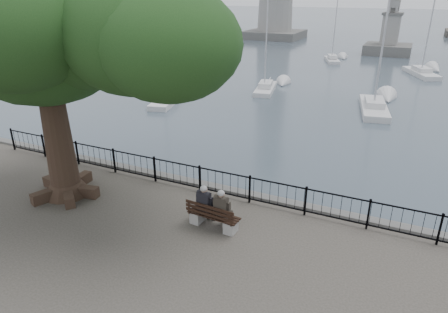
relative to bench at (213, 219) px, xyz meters
The scene contains 12 objects.
harbor 2.70m from the bench, 102.53° to the left, with size 260.00×260.00×1.20m.
railing 2.10m from the bench, 105.51° to the left, with size 22.06×0.06×1.00m.
bench is the anchor object (origin of this frame).
person_left 0.47m from the bench, 157.66° to the left, with size 0.43×0.73×1.43m.
person_right 0.48m from the bench, 13.07° to the left, with size 0.43×0.73×1.43m.
tree 7.70m from the bench, behind, with size 11.37×7.94×9.28m.
lion_monument 49.47m from the bench, 88.33° to the left, with size 5.86×5.86×8.68m.
sailboat_a 19.43m from the bench, 127.08° to the left, with size 2.66×5.30×8.83m.
sailboat_b 23.19m from the bench, 105.48° to the left, with size 2.40×5.19×9.92m.
sailboat_c 20.13m from the bench, 81.77° to the left, with size 2.76×6.32×12.62m.
sailboat_g 35.97m from the bench, 80.75° to the left, with size 3.82×6.05×10.30m.
sailboat_h 40.43m from the bench, 95.79° to the left, with size 2.74×4.85×10.63m.
Camera 1 is at (5.51, -9.21, 7.01)m, focal length 32.00 mm.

